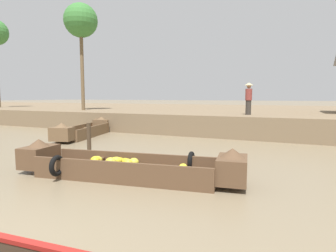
% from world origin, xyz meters
% --- Properties ---
extents(ground_plane, '(300.00, 300.00, 0.00)m').
position_xyz_m(ground_plane, '(0.00, 10.00, 0.00)').
color(ground_plane, '#7A6B51').
extents(riverbank_strip, '(160.00, 20.00, 1.10)m').
position_xyz_m(riverbank_strip, '(0.00, 22.40, 0.55)').
color(riverbank_strip, '#756047').
rests_on(riverbank_strip, ground).
extents(banana_boat, '(5.91, 2.33, 0.88)m').
position_xyz_m(banana_boat, '(-0.24, 4.86, 0.30)').
color(banana_boat, brown).
rests_on(banana_boat, ground).
extents(cargo_boat_upstream, '(2.17, 5.10, 0.91)m').
position_xyz_m(cargo_boat_upstream, '(-6.27, 10.35, 0.32)').
color(cargo_boat_upstream, brown).
rests_on(cargo_boat_upstream, ground).
extents(palm_tree_near, '(2.28, 2.28, 7.27)m').
position_xyz_m(palm_tree_near, '(-10.15, 14.70, 7.13)').
color(palm_tree_near, brown).
rests_on(palm_tree_near, riverbank_strip).
extents(vendor_person, '(0.44, 0.44, 1.66)m').
position_xyz_m(vendor_person, '(1.25, 14.18, 2.02)').
color(vendor_person, '#332D28').
rests_on(vendor_person, riverbank_strip).
extents(mooring_post, '(0.14, 0.14, 1.14)m').
position_xyz_m(mooring_post, '(-2.87, 6.61, 0.57)').
color(mooring_post, '#423323').
rests_on(mooring_post, ground).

